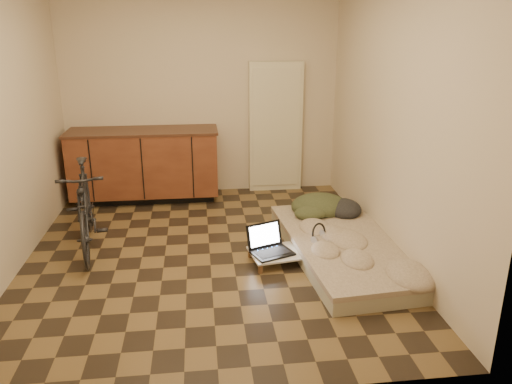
{
  "coord_description": "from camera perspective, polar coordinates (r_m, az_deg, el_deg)",
  "views": [
    {
      "loc": [
        -0.07,
        -4.49,
        2.15
      ],
      "look_at": [
        0.49,
        0.22,
        0.55
      ],
      "focal_mm": 35.0,
      "sensor_mm": 36.0,
      "label": 1
    }
  ],
  "objects": [
    {
      "name": "mouse",
      "position": [
        4.78,
        6.02,
        -6.61
      ],
      "size": [
        0.05,
        0.09,
        0.03
      ],
      "primitive_type": "ellipsoid",
      "rotation": [
        0.0,
        0.0,
        0.02
      ],
      "color": "silver",
      "rests_on": "lap_desk"
    },
    {
      "name": "headphones",
      "position": [
        4.84,
        7.2,
        -4.6
      ],
      "size": [
        0.3,
        0.3,
        0.15
      ],
      "primitive_type": null,
      "rotation": [
        0.0,
        0.0,
        0.68
      ],
      "color": "black",
      "rests_on": "futon"
    },
    {
      "name": "room_shell",
      "position": [
        4.57,
        -5.79,
        7.85
      ],
      "size": [
        3.5,
        4.0,
        2.6
      ],
      "color": "brown",
      "rests_on": "ground"
    },
    {
      "name": "bicycle",
      "position": [
        5.16,
        -19.0,
        -1.21
      ],
      "size": [
        0.68,
        1.55,
        0.97
      ],
      "primitive_type": "imported",
      "rotation": [
        0.0,
        0.0,
        0.16
      ],
      "color": "black",
      "rests_on": "ground"
    },
    {
      "name": "lap_desk",
      "position": [
        4.77,
        3.15,
        -6.91
      ],
      "size": [
        0.68,
        0.5,
        0.1
      ],
      "rotation": [
        0.0,
        0.0,
        0.17
      ],
      "color": "brown",
      "rests_on": "ground"
    },
    {
      "name": "cabinets",
      "position": [
        6.45,
        -12.58,
        3.09
      ],
      "size": [
        1.84,
        0.62,
        0.91
      ],
      "color": "black",
      "rests_on": "ground"
    },
    {
      "name": "futon",
      "position": [
        4.95,
        10.03,
        -6.23
      ],
      "size": [
        1.15,
        2.13,
        0.18
      ],
      "rotation": [
        0.0,
        0.0,
        0.08
      ],
      "color": "#AAA388",
      "rests_on": "ground"
    },
    {
      "name": "laptop",
      "position": [
        4.73,
        1.57,
        -6.27
      ],
      "size": [
        0.46,
        0.44,
        0.25
      ],
      "rotation": [
        0.0,
        0.0,
        0.37
      ],
      "color": "black",
      "rests_on": "lap_desk"
    },
    {
      "name": "clothing_pile",
      "position": [
        5.55,
        8.04,
        -0.86
      ],
      "size": [
        0.72,
        0.62,
        0.27
      ],
      "primitive_type": null,
      "rotation": [
        0.0,
        0.0,
        0.08
      ],
      "color": "#333A22",
      "rests_on": "futon"
    },
    {
      "name": "appliance_panel",
      "position": [
        6.63,
        2.25,
        7.36
      ],
      "size": [
        0.7,
        0.1,
        1.7
      ],
      "primitive_type": "cube",
      "color": "beige",
      "rests_on": "ground"
    }
  ]
}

